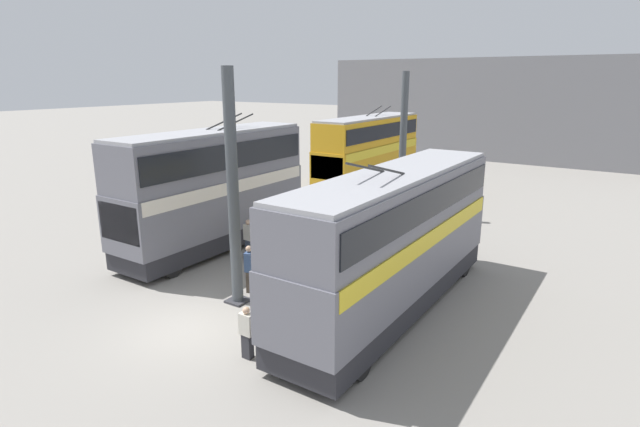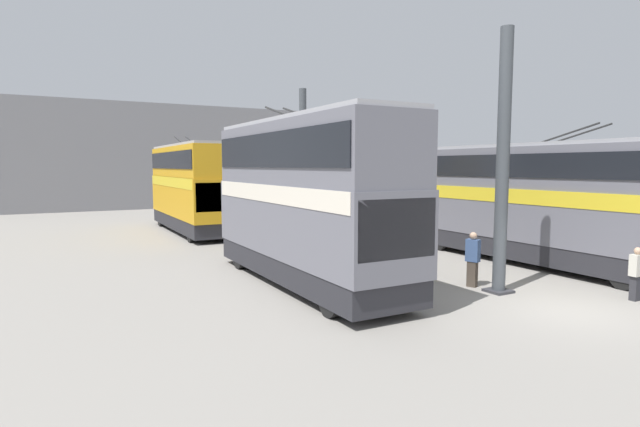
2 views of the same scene
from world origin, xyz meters
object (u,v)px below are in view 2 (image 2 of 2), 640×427
(person_by_left_row, at_px, (636,273))
(person_aisle_midway, at_px, (370,237))
(bus_left_far, at_px, (537,196))
(person_aisle_foreground, at_px, (473,258))
(bus_right_far, at_px, (191,183))
(bus_right_near, at_px, (305,192))
(oil_drum, at_px, (323,255))
(person_by_right_row, at_px, (361,252))

(person_by_left_row, xyz_separation_m, person_aisle_midway, (9.19, 3.02, 0.07))
(bus_left_far, relative_size, person_aisle_foreground, 6.43)
(bus_left_far, height_order, bus_right_far, bus_right_far)
(bus_right_near, relative_size, bus_right_far, 0.93)
(bus_left_far, bearing_deg, person_aisle_foreground, 107.40)
(bus_right_far, height_order, person_aisle_foreground, bus_right_far)
(bus_right_near, xyz_separation_m, oil_drum, (2.29, -1.94, -2.61))
(bus_right_near, height_order, oil_drum, bus_right_near)
(bus_left_far, distance_m, person_aisle_foreground, 5.52)
(person_by_left_row, relative_size, person_aisle_midway, 0.93)
(bus_right_far, distance_m, person_aisle_midway, 12.92)
(bus_right_far, xyz_separation_m, oil_drum, (-12.46, -1.94, -2.46))
(bus_right_far, bearing_deg, person_aisle_foreground, -165.49)
(person_by_left_row, distance_m, person_aisle_midway, 9.67)
(bus_right_far, xyz_separation_m, person_by_right_row, (-14.90, -2.10, -2.00))
(bus_right_far, xyz_separation_m, person_by_left_row, (-21.14, -7.52, -2.09))
(bus_right_near, height_order, person_by_right_row, bus_right_near)
(bus_right_near, relative_size, person_aisle_foreground, 5.58)
(bus_right_near, bearing_deg, person_by_left_row, -130.35)
(bus_right_near, bearing_deg, person_by_right_row, -93.94)
(bus_left_far, xyz_separation_m, oil_drum, (3.65, 7.62, -2.26))
(bus_left_far, relative_size, person_aisle_midway, 6.83)
(bus_left_far, relative_size, bus_right_far, 1.07)
(bus_left_far, distance_m, bus_right_far, 18.73)
(person_by_left_row, relative_size, oil_drum, 1.72)
(person_by_left_row, bearing_deg, oil_drum, -146.26)
(bus_left_far, xyz_separation_m, bus_right_far, (16.10, 9.56, 0.20))
(bus_right_near, relative_size, person_by_left_row, 6.37)
(person_by_left_row, bearing_deg, bus_left_far, 158.90)
(bus_left_far, xyz_separation_m, person_aisle_midway, (4.16, 5.07, -1.83))
(bus_right_far, relative_size, oil_drum, 11.83)
(bus_left_far, height_order, person_by_left_row, bus_left_far)
(person_aisle_foreground, distance_m, person_by_right_row, 3.71)
(bus_right_far, height_order, person_by_left_row, bus_right_far)
(person_by_right_row, xyz_separation_m, oil_drum, (2.44, 0.16, -0.46))
(person_by_left_row, height_order, oil_drum, person_by_left_row)
(bus_right_far, relative_size, person_by_left_row, 6.87)
(bus_left_far, bearing_deg, person_aisle_midway, 50.62)
(bus_left_far, relative_size, person_by_left_row, 7.33)
(bus_right_near, distance_m, bus_right_far, 14.75)
(person_by_right_row, bearing_deg, bus_right_near, 91.06)
(oil_drum, bearing_deg, bus_right_near, 139.73)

